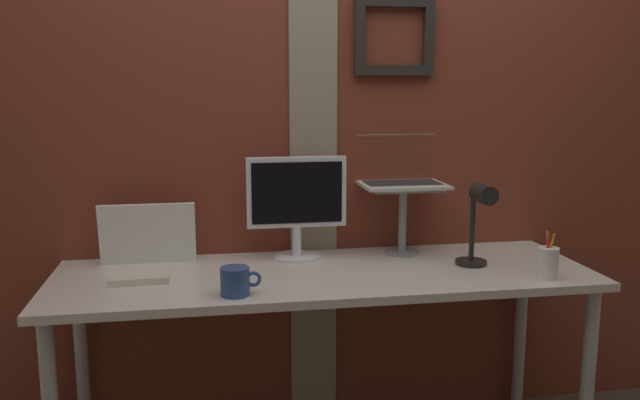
# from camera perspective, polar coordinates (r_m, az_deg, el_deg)

# --- Properties ---
(brick_wall_back) EXTENTS (3.44, 0.16, 2.48)m
(brick_wall_back) POSITION_cam_1_polar(r_m,az_deg,el_deg) (2.75, 0.42, 6.13)
(brick_wall_back) COLOR brown
(brick_wall_back) RESTS_ON ground_plane
(desk) EXTENTS (1.97, 0.65, 0.75)m
(desk) POSITION_cam_1_polar(r_m,az_deg,el_deg) (2.48, 0.40, -7.80)
(desk) COLOR silver
(desk) RESTS_ON ground_plane
(monitor) EXTENTS (0.39, 0.18, 0.40)m
(monitor) POSITION_cam_1_polar(r_m,az_deg,el_deg) (2.58, -2.03, 0.08)
(monitor) COLOR white
(monitor) RESTS_ON desk
(laptop_stand) EXTENTS (0.28, 0.22, 0.28)m
(laptop_stand) POSITION_cam_1_polar(r_m,az_deg,el_deg) (2.69, 7.13, -0.79)
(laptop_stand) COLOR gray
(laptop_stand) RESTS_ON desk
(laptop) EXTENTS (0.34, 0.30, 0.20)m
(laptop) POSITION_cam_1_polar(r_m,az_deg,el_deg) (2.73, 6.78, 2.43)
(laptop) COLOR silver
(laptop) RESTS_ON laptop_stand
(whiteboard_panel) EXTENTS (0.36, 0.05, 0.24)m
(whiteboard_panel) POSITION_cam_1_polar(r_m,az_deg,el_deg) (2.61, -14.60, -2.83)
(whiteboard_panel) COLOR white
(whiteboard_panel) RESTS_ON desk
(desk_lamp) EXTENTS (0.12, 0.20, 0.32)m
(desk_lamp) POSITION_cam_1_polar(r_m,az_deg,el_deg) (2.52, 13.48, -1.36)
(desk_lamp) COLOR black
(desk_lamp) RESTS_ON desk
(pen_cup) EXTENTS (0.07, 0.07, 0.17)m
(pen_cup) POSITION_cam_1_polar(r_m,az_deg,el_deg) (2.49, 19.00, -5.11)
(pen_cup) COLOR white
(pen_cup) RESTS_ON desk
(coffee_mug) EXTENTS (0.13, 0.10, 0.09)m
(coffee_mug) POSITION_cam_1_polar(r_m,az_deg,el_deg) (2.19, -7.26, -6.95)
(coffee_mug) COLOR #2D4C8C
(coffee_mug) RESTS_ON desk
(paper_clutter_stack) EXTENTS (0.21, 0.15, 0.02)m
(paper_clutter_stack) POSITION_cam_1_polar(r_m,az_deg,el_deg) (2.43, -15.19, -6.41)
(paper_clutter_stack) COLOR silver
(paper_clutter_stack) RESTS_ON desk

